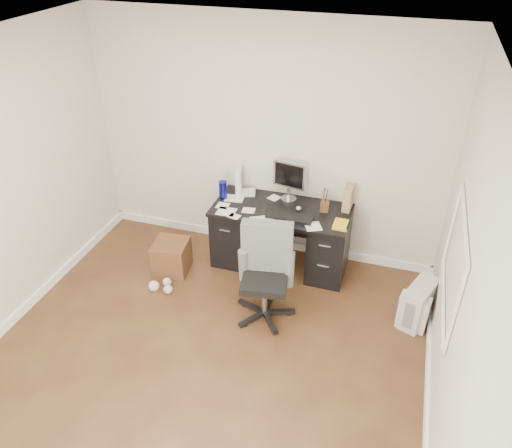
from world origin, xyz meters
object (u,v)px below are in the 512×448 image
at_px(desk, 281,235).
at_px(pc_tower, 419,304).
at_px(office_chair, 265,276).
at_px(wicker_basket, 172,257).
at_px(keyboard, 290,217).
at_px(lcd_monitor, 289,181).

bearing_deg(desk, pc_tower, -18.00).
height_order(office_chair, wicker_basket, office_chair).
bearing_deg(keyboard, lcd_monitor, 107.78).
xyz_separation_m(keyboard, office_chair, (-0.05, -0.72, -0.26)).
height_order(desk, lcd_monitor, lcd_monitor).
relative_size(desk, wicker_basket, 4.03).
xyz_separation_m(keyboard, pc_tower, (1.42, -0.34, -0.54)).
distance_m(lcd_monitor, keyboard, 0.45).
bearing_deg(wicker_basket, lcd_monitor, 30.88).
xyz_separation_m(desk, wicker_basket, (-1.14, -0.48, -0.21)).
bearing_deg(pc_tower, keyboard, -171.75).
bearing_deg(office_chair, wicker_basket, 152.13).
bearing_deg(desk, lcd_monitor, 83.74).
bearing_deg(pc_tower, lcd_monitor, 176.53).
relative_size(lcd_monitor, office_chair, 0.46).
relative_size(office_chair, pc_tower, 2.26).
bearing_deg(lcd_monitor, wicker_basket, -139.68).
bearing_deg(desk, keyboard, -51.23).
height_order(office_chair, pc_tower, office_chair).
bearing_deg(lcd_monitor, desk, -86.82).
relative_size(desk, office_chair, 1.48).
bearing_deg(wicker_basket, office_chair, -18.34).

